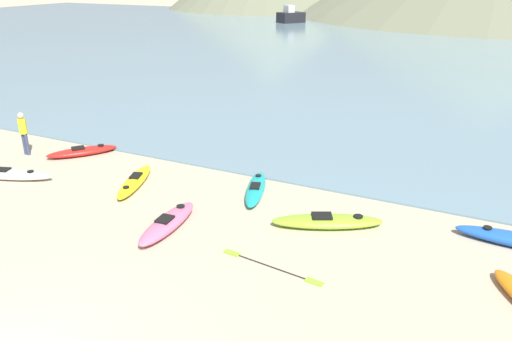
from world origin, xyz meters
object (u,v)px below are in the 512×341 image
(person_near_waterline, at_px, (23,131))
(kayak_on_sand_2, at_px, (256,189))
(kayak_on_sand_6, at_px, (327,221))
(kayak_on_sand_1, at_px, (135,181))
(loose_paddle, at_px, (271,267))
(kayak_on_sand_3, at_px, (168,223))
(moored_boat_1, at_px, (291,16))
(kayak_on_sand_7, at_px, (82,151))
(kayak_on_sand_4, at_px, (6,174))

(person_near_waterline, bearing_deg, kayak_on_sand_2, 4.04)
(kayak_on_sand_6, distance_m, person_near_waterline, 12.47)
(kayak_on_sand_1, xyz_separation_m, loose_paddle, (6.19, -2.56, -0.12))
(kayak_on_sand_3, distance_m, moored_boat_1, 58.18)
(kayak_on_sand_3, distance_m, loose_paddle, 3.46)
(kayak_on_sand_3, relative_size, kayak_on_sand_6, 0.88)
(kayak_on_sand_6, height_order, loose_paddle, kayak_on_sand_6)
(kayak_on_sand_6, bearing_deg, kayak_on_sand_7, 172.51)
(kayak_on_sand_4, height_order, person_near_waterline, person_near_waterline)
(kayak_on_sand_1, relative_size, moored_boat_1, 0.73)
(moored_boat_1, bearing_deg, kayak_on_sand_2, -68.82)
(kayak_on_sand_1, relative_size, kayak_on_sand_4, 0.86)
(kayak_on_sand_4, relative_size, kayak_on_sand_6, 1.07)
(kayak_on_sand_4, distance_m, person_near_waterline, 2.58)
(kayak_on_sand_1, bearing_deg, kayak_on_sand_6, 0.39)
(kayak_on_sand_6, relative_size, kayak_on_sand_7, 1.26)
(kayak_on_sand_3, xyz_separation_m, kayak_on_sand_4, (-7.12, 0.50, -0.01))
(kayak_on_sand_1, bearing_deg, person_near_waterline, 174.81)
(kayak_on_sand_1, bearing_deg, loose_paddle, -22.46)
(kayak_on_sand_7, height_order, person_near_waterline, person_near_waterline)
(kayak_on_sand_3, relative_size, person_near_waterline, 1.64)
(kayak_on_sand_3, height_order, kayak_on_sand_7, kayak_on_sand_3)
(kayak_on_sand_2, relative_size, kayak_on_sand_4, 0.82)
(kayak_on_sand_4, bearing_deg, kayak_on_sand_7, 77.91)
(kayak_on_sand_7, relative_size, moored_boat_1, 0.63)
(kayak_on_sand_7, height_order, loose_paddle, kayak_on_sand_7)
(person_near_waterline, xyz_separation_m, loose_paddle, (11.88, -3.08, -0.96))
(kayak_on_sand_4, height_order, moored_boat_1, moored_boat_1)
(kayak_on_sand_6, bearing_deg, kayak_on_sand_4, -171.92)
(kayak_on_sand_6, relative_size, loose_paddle, 1.13)
(kayak_on_sand_2, distance_m, kayak_on_sand_7, 7.65)
(kayak_on_sand_2, bearing_deg, kayak_on_sand_1, -163.11)
(loose_paddle, bearing_deg, kayak_on_sand_1, 157.54)
(kayak_on_sand_4, bearing_deg, kayak_on_sand_6, 8.08)
(kayak_on_sand_2, height_order, kayak_on_sand_4, kayak_on_sand_4)
(kayak_on_sand_4, distance_m, kayak_on_sand_6, 11.20)
(kayak_on_sand_2, relative_size, kayak_on_sand_7, 1.11)
(kayak_on_sand_4, distance_m, moored_boat_1, 55.79)
(kayak_on_sand_1, relative_size, loose_paddle, 1.05)
(person_near_waterline, height_order, moored_boat_1, moored_boat_1)
(person_near_waterline, bearing_deg, kayak_on_sand_7, 24.54)
(kayak_on_sand_1, distance_m, kayak_on_sand_6, 6.75)
(kayak_on_sand_2, xyz_separation_m, kayak_on_sand_6, (2.80, -1.15, 0.01))
(kayak_on_sand_2, relative_size, kayak_on_sand_6, 0.88)
(kayak_on_sand_2, distance_m, moored_boat_1, 55.56)
(kayak_on_sand_2, xyz_separation_m, person_near_waterline, (-9.63, -0.68, 0.82))
(kayak_on_sand_3, relative_size, kayak_on_sand_4, 0.82)
(person_near_waterline, distance_m, moored_boat_1, 53.51)
(kayak_on_sand_4, bearing_deg, moored_boat_1, 102.20)
(kayak_on_sand_2, relative_size, kayak_on_sand_3, 1.00)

